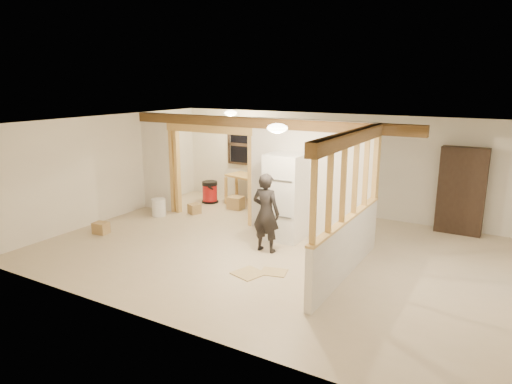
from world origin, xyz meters
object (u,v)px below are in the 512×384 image
Objects in this scene: refrigerator at (286,197)px; woman at (266,213)px; work_table at (249,190)px; shop_vac at (210,192)px; bookshelf at (461,191)px.

refrigerator reaches higher than woman.
work_table is 2.11× the size of shop_vac.
bookshelf is at bearing 5.77° from shop_vac.
refrigerator is 0.95× the size of bookshelf.
refrigerator is 1.43× the size of work_table.
work_table is at bearing -53.04° from woman.
work_table is at bearing 18.93° from shop_vac.
woman is (0.00, -0.86, -0.13)m from refrigerator.
work_table is (-2.07, 1.97, -0.51)m from refrigerator.
refrigerator reaches higher than shop_vac.
bookshelf is (3.13, 3.10, 0.17)m from woman.
shop_vac is (-3.13, 2.47, -0.48)m from woman.
refrigerator is 3.86m from bookshelf.
woman reaches higher than work_table.
work_table is 5.24m from bookshelf.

